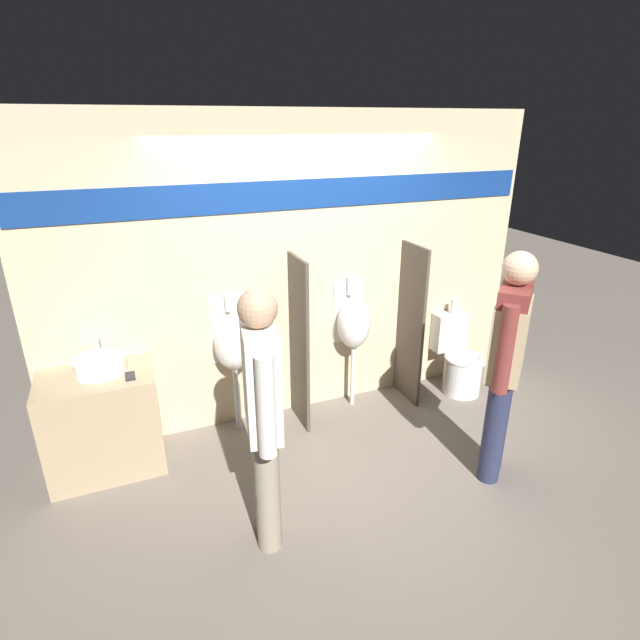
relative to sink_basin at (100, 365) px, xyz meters
name	(u,v)px	position (x,y,z in m)	size (l,w,h in m)	color
ground_plane	(327,437)	(1.73, -0.35, -0.88)	(16.00, 16.00, 0.00)	#70665B
display_wall	(302,271)	(1.73, 0.25, 0.48)	(4.49, 0.07, 2.70)	beige
sink_counter	(103,423)	(-0.05, -0.06, -0.47)	(0.83, 0.56, 0.82)	tan
sink_basin	(100,365)	(0.00, 0.00, 0.00)	(0.38, 0.38, 0.26)	white
cell_phone	(130,376)	(0.20, -0.17, -0.05)	(0.07, 0.14, 0.01)	#232328
divider_near_counter	(299,344)	(1.60, 0.00, -0.10)	(0.03, 0.44, 1.56)	#4C4238
divider_mid	(410,325)	(2.74, 0.00, -0.10)	(0.03, 0.44, 1.56)	#4C4238
urinal_near_counter	(233,342)	(1.04, 0.08, -0.03)	(0.32, 0.30, 1.27)	silver
urinal_far	(353,323)	(2.17, 0.08, -0.03)	(0.32, 0.30, 1.27)	silver
toilet	(459,361)	(3.31, -0.07, -0.57)	(0.39, 0.55, 0.92)	white
person_in_vest	(507,353)	(2.74, -1.27, 0.16)	(0.51, 0.49, 1.79)	#282D4C
person_with_lanyard	(263,412)	(0.92, -1.23, 0.08)	(0.27, 0.60, 1.75)	gray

